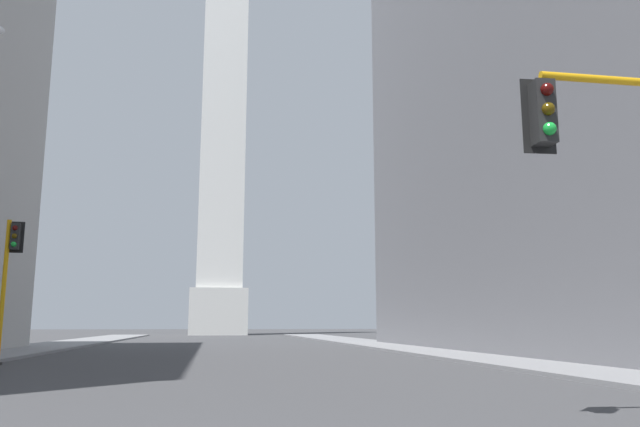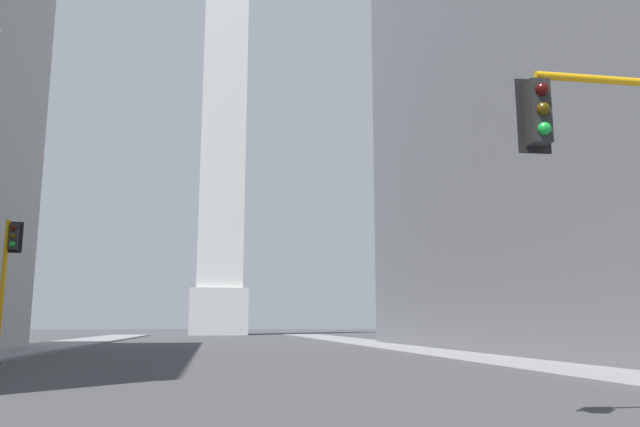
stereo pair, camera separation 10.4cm
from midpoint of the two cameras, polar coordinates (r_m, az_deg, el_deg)
name	(u,v)px [view 1 (the left image)]	position (r m, az deg, el deg)	size (l,w,h in m)	color
sidewalk_right	(430,350)	(38.36, 9.96, -12.23)	(5.00, 112.30, 0.15)	gray
obelisk	(225,92)	(102.83, -8.75, 10.96)	(8.46, 8.46, 79.97)	silver
traffic_light_mid_left	(9,268)	(28.85, -26.66, -4.48)	(0.77, 0.51, 5.91)	orange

